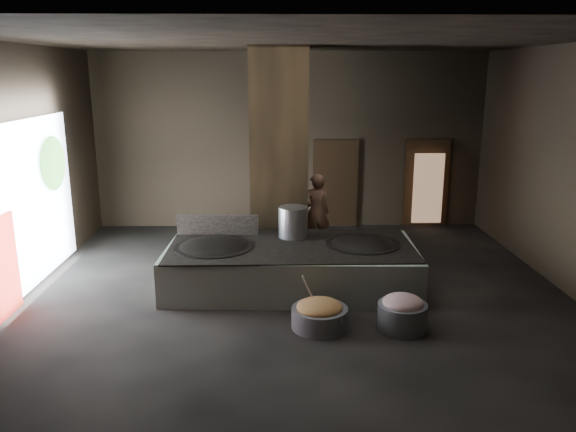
{
  "coord_description": "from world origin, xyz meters",
  "views": [
    {
      "loc": [
        -0.37,
        -10.0,
        3.98
      ],
      "look_at": [
        -0.13,
        0.63,
        1.25
      ],
      "focal_mm": 35.0,
      "sensor_mm": 36.0,
      "label": 1
    }
  ],
  "objects_px": {
    "stock_pot": "(293,222)",
    "wok_left": "(214,251)",
    "veg_basin": "(320,318)",
    "hearth_platform": "(291,267)",
    "wok_right": "(362,248)",
    "meat_basin": "(402,316)",
    "cook": "(316,212)"
  },
  "relations": [
    {
      "from": "stock_pot",
      "to": "veg_basin",
      "type": "xyz_separation_m",
      "value": [
        0.36,
        -2.33,
        -0.96
      ]
    },
    {
      "from": "wok_left",
      "to": "cook",
      "type": "distance_m",
      "value": 3.15
    },
    {
      "from": "wok_left",
      "to": "veg_basin",
      "type": "xyz_separation_m",
      "value": [
        1.86,
        -1.73,
        -0.58
      ]
    },
    {
      "from": "veg_basin",
      "to": "hearth_platform",
      "type": "bearing_deg",
      "value": 102.84
    },
    {
      "from": "wok_right",
      "to": "stock_pot",
      "type": "xyz_separation_m",
      "value": [
        -1.3,
        0.5,
        0.38
      ]
    },
    {
      "from": "wok_left",
      "to": "meat_basin",
      "type": "height_order",
      "value": "wok_left"
    },
    {
      "from": "hearth_platform",
      "to": "meat_basin",
      "type": "height_order",
      "value": "hearth_platform"
    },
    {
      "from": "hearth_platform",
      "to": "veg_basin",
      "type": "relative_size",
      "value": 5.14
    },
    {
      "from": "hearth_platform",
      "to": "meat_basin",
      "type": "bearing_deg",
      "value": -45.23
    },
    {
      "from": "wok_left",
      "to": "stock_pot",
      "type": "relative_size",
      "value": 2.42
    },
    {
      "from": "stock_pot",
      "to": "cook",
      "type": "relative_size",
      "value": 0.34
    },
    {
      "from": "wok_left",
      "to": "wok_right",
      "type": "distance_m",
      "value": 2.8
    },
    {
      "from": "hearth_platform",
      "to": "wok_right",
      "type": "relative_size",
      "value": 3.41
    },
    {
      "from": "hearth_platform",
      "to": "stock_pot",
      "type": "bearing_deg",
      "value": 86.99
    },
    {
      "from": "hearth_platform",
      "to": "meat_basin",
      "type": "distance_m",
      "value": 2.54
    },
    {
      "from": "hearth_platform",
      "to": "veg_basin",
      "type": "height_order",
      "value": "hearth_platform"
    },
    {
      "from": "hearth_platform",
      "to": "meat_basin",
      "type": "xyz_separation_m",
      "value": [
        1.72,
        -1.87,
        -0.19
      ]
    },
    {
      "from": "cook",
      "to": "meat_basin",
      "type": "relative_size",
      "value": 2.28
    },
    {
      "from": "cook",
      "to": "stock_pot",
      "type": "bearing_deg",
      "value": 61.61
    },
    {
      "from": "wok_left",
      "to": "meat_basin",
      "type": "relative_size",
      "value": 1.88
    },
    {
      "from": "hearth_platform",
      "to": "wok_left",
      "type": "xyz_separation_m",
      "value": [
        -1.45,
        -0.05,
        0.35
      ]
    },
    {
      "from": "wok_right",
      "to": "meat_basin",
      "type": "xyz_separation_m",
      "value": [
        0.37,
        -1.92,
        -0.54
      ]
    },
    {
      "from": "stock_pot",
      "to": "wok_left",
      "type": "bearing_deg",
      "value": -158.2
    },
    {
      "from": "stock_pot",
      "to": "meat_basin",
      "type": "bearing_deg",
      "value": -55.42
    },
    {
      "from": "meat_basin",
      "to": "veg_basin",
      "type": "bearing_deg",
      "value": 176.28
    },
    {
      "from": "hearth_platform",
      "to": "wok_left",
      "type": "distance_m",
      "value": 1.49
    },
    {
      "from": "cook",
      "to": "veg_basin",
      "type": "xyz_separation_m",
      "value": [
        -0.23,
        -4.09,
        -0.72
      ]
    },
    {
      "from": "stock_pot",
      "to": "meat_basin",
      "type": "xyz_separation_m",
      "value": [
        1.67,
        -2.42,
        -0.92
      ]
    },
    {
      "from": "hearth_platform",
      "to": "veg_basin",
      "type": "xyz_separation_m",
      "value": [
        0.41,
        -1.78,
        -0.24
      ]
    },
    {
      "from": "veg_basin",
      "to": "cook",
      "type": "bearing_deg",
      "value": 86.83
    },
    {
      "from": "wok_right",
      "to": "hearth_platform",
      "type": "bearing_deg",
      "value": -177.88
    },
    {
      "from": "stock_pot",
      "to": "cook",
      "type": "height_order",
      "value": "cook"
    }
  ]
}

